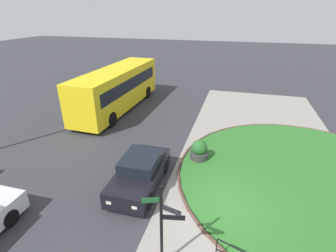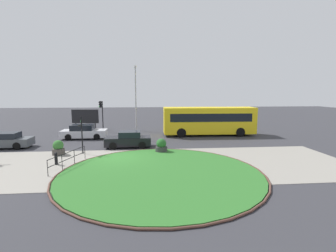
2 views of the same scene
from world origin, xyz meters
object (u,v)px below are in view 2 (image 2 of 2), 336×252
Objects in this scene: car_far_lane at (128,140)px; lamppost_tall at (136,96)px; car_trailing at (5,141)px; signpost_directional at (82,133)px; traffic_light_near at (101,109)px; bollard_foreground at (56,158)px; car_near_lane at (84,132)px; billboard_left at (85,117)px; planter_kerbside at (58,148)px; planter_near_signpost at (161,146)px; bus_yellow at (209,120)px.

car_far_lane is 0.50× the size of lamppost_tall.
car_trailing is 0.56× the size of lamppost_tall.
traffic_light_near is (-0.39, 10.96, 1.04)m from signpost_directional.
car_trailing reaches higher than bollard_foreground.
billboard_left reaches higher than car_near_lane.
planter_kerbside is (1.14, -13.58, -1.10)m from billboard_left.
car_trailing is at bearing 159.55° from signpost_directional.
planter_kerbside reaches higher than planter_near_signpost.
signpost_directional is 6.33m from planter_near_signpost.
signpost_directional reaches higher than billboard_left.
signpost_directional is at bearing -72.06° from billboard_left.
bus_yellow is 2.28× the size of car_trailing.
bus_yellow is at bearing -25.95° from lamppost_tall.
signpost_directional is 14.06m from bus_yellow.
bollard_foreground is 8.33m from car_trailing.
billboard_left is at bearing 159.12° from bus_yellow.
car_near_lane is 3.99× the size of planter_kerbside.
car_near_lane is at bearing -175.38° from bus_yellow.
car_near_lane is 10.15m from planter_near_signpost.
bollard_foreground is (-1.02, -2.84, -1.26)m from signpost_directional.
planter_kerbside is (-5.56, -11.43, -3.78)m from lamppost_tall.
billboard_left is at bearing 124.11° from planter_near_signpost.
billboard_left is (-1.92, 16.30, 1.18)m from bollard_foreground.
car_far_lane is (-8.57, -5.21, -1.02)m from bus_yellow.
traffic_light_near reaches higher than bollard_foreground.
lamppost_tall reaches higher than car_far_lane.
signpost_directional is 12.20m from lamppost_tall.
bollard_foreground is 15.43m from lamppost_tall.
car_far_lane is at bearing 174.78° from car_trailing.
traffic_light_near reaches higher than signpost_directional.
car_near_lane is at bearing -43.61° from car_far_lane.
traffic_light_near reaches higher than car_trailing.
lamppost_tall is at bearing 155.58° from bus_yellow.
planter_kerbside is at bearing -176.09° from signpost_directional.
planter_kerbside is (5.45, -2.82, -0.11)m from car_trailing.
billboard_left is at bearing -113.70° from car_trailing.
lamppost_tall is (4.16, 0.35, 1.56)m from traffic_light_near.
car_far_lane is (3.44, 2.08, -1.04)m from signpost_directional.
signpost_directional is at bearing 157.65° from car_trailing.
car_trailing reaches higher than planter_kerbside.
car_trailing is 1.19× the size of traffic_light_near.
car_near_lane reaches higher than planter_near_signpost.
signpost_directional is 13.77m from billboard_left.
car_far_lane is 3.55× the size of planter_near_signpost.
car_near_lane is 4.05× the size of planter_near_signpost.
signpost_directional reaches higher than car_far_lane.
car_far_lane is at bearing 47.85° from bollard_foreground.
bollard_foreground is 0.19× the size of car_near_lane.
lamppost_tall is 6.98× the size of planter_kerbside.
car_far_lane is (4.91, -4.49, -0.03)m from car_near_lane.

